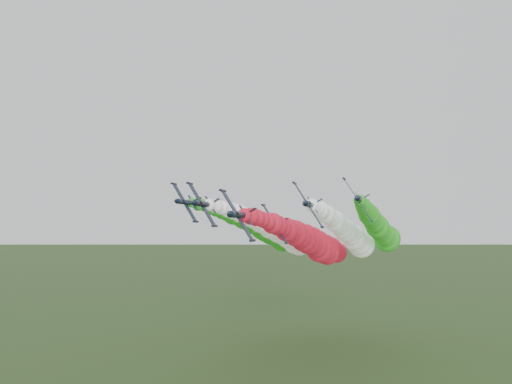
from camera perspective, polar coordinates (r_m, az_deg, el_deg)
jet_lead at (r=138.94m, az=6.09°, el=-5.76°), size 12.89×87.37×18.58m
jet_inner_left at (r=153.33m, az=2.84°, el=-4.77°), size 13.21×87.69×18.90m
jet_inner_right at (r=153.70m, az=10.74°, el=-4.84°), size 13.58×88.06×19.26m
jet_outer_left at (r=164.54m, az=0.83°, el=-4.37°), size 13.41×87.88×19.09m
jet_outer_right at (r=156.22m, az=14.02°, el=-4.22°), size 12.94×87.19×18.40m
jet_trail at (r=166.21m, az=7.59°, el=-5.86°), size 12.88×87.36×18.57m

